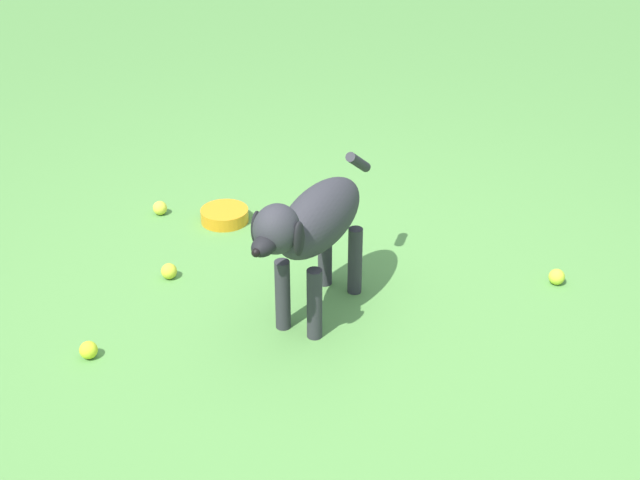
# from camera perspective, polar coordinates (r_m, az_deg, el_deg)

# --- Properties ---
(ground) EXTENTS (14.00, 14.00, 0.00)m
(ground) POSITION_cam_1_polar(r_m,az_deg,el_deg) (3.43, -0.64, -5.15)
(ground) COLOR #548C42
(dog) EXTENTS (0.39, 0.84, 0.60)m
(dog) POSITION_cam_1_polar(r_m,az_deg,el_deg) (3.25, -0.42, 0.94)
(dog) COLOR #2D2D33
(dog) RESTS_ON ground
(tennis_ball_0) EXTENTS (0.07, 0.07, 0.07)m
(tennis_ball_0) POSITION_cam_1_polar(r_m,az_deg,el_deg) (4.22, -10.20, 2.03)
(tennis_ball_0) COLOR yellow
(tennis_ball_0) RESTS_ON ground
(tennis_ball_1) EXTENTS (0.07, 0.07, 0.07)m
(tennis_ball_1) POSITION_cam_1_polar(r_m,az_deg,el_deg) (3.32, -14.59, -6.82)
(tennis_ball_1) COLOR #C6DC28
(tennis_ball_1) RESTS_ON ground
(tennis_ball_2) EXTENTS (0.07, 0.07, 0.07)m
(tennis_ball_2) POSITION_cam_1_polar(r_m,az_deg,el_deg) (3.72, -9.64, -1.98)
(tennis_ball_2) COLOR #CDD333
(tennis_ball_2) RESTS_ON ground
(tennis_ball_3) EXTENTS (0.07, 0.07, 0.07)m
(tennis_ball_3) POSITION_cam_1_polar(r_m,az_deg,el_deg) (3.75, 14.90, -2.29)
(tennis_ball_3) COLOR #BFD833
(tennis_ball_3) RESTS_ON ground
(water_bowl) EXTENTS (0.22, 0.22, 0.06)m
(water_bowl) POSITION_cam_1_polar(r_m,az_deg,el_deg) (4.12, -6.12, 1.58)
(water_bowl) COLOR orange
(water_bowl) RESTS_ON ground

